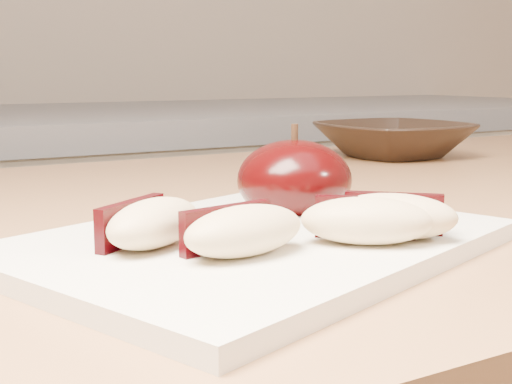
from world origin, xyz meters
TOP-DOWN VIEW (x-y plane):
  - cutting_board at (-0.05, 0.36)m, footprint 0.33×0.28m
  - apple_half at (0.02, 0.41)m, footprint 0.09×0.09m
  - apple_wedge_a at (-0.11, 0.36)m, footprint 0.08×0.07m
  - apple_wedge_b at (-0.08, 0.32)m, footprint 0.08×0.05m
  - apple_wedge_c at (-0.00, 0.31)m, footprint 0.08×0.07m
  - apple_wedge_d at (0.02, 0.31)m, footprint 0.08×0.07m
  - bowl at (0.34, 0.68)m, footprint 0.18×0.18m

SIDE VIEW (x-z plane):
  - cutting_board at x=-0.05m, z-range 0.90..0.91m
  - bowl at x=0.34m, z-range 0.90..0.94m
  - apple_wedge_a at x=-0.11m, z-range 0.91..0.94m
  - apple_wedge_b at x=-0.08m, z-range 0.91..0.94m
  - apple_wedge_c at x=0.00m, z-range 0.91..0.94m
  - apple_wedge_d at x=0.02m, z-range 0.91..0.94m
  - apple_half at x=0.02m, z-range 0.90..0.96m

